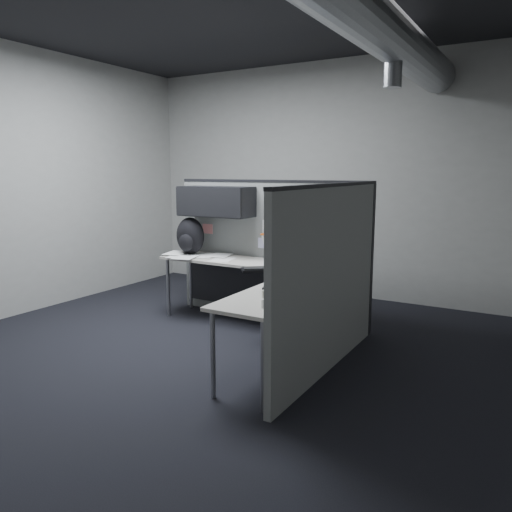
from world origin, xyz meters
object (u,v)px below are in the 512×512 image
Objects in this scene: keyboard at (265,269)px; backpack at (190,237)px; monitor at (329,247)px; phone at (277,288)px; desk at (262,279)px.

keyboard is 1.04× the size of backpack.
monitor is 0.69m from keyboard.
phone is at bearing -30.31° from backpack.
monitor is (0.64, 0.25, 0.36)m from desk.
keyboard is at bearing -49.75° from desk.
keyboard is (-0.54, -0.37, -0.22)m from monitor.
backpack is at bearing 165.71° from desk.
monitor is at bearing 0.98° from backpack.
backpack is at bearing 140.75° from phone.
desk is at bearing -11.80° from backpack.
phone is at bearing -53.63° from desk.
keyboard is at bearing -15.88° from backpack.
backpack reaches higher than desk.
keyboard is (0.11, -0.13, 0.14)m from desk.
phone is 0.63× the size of backpack.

